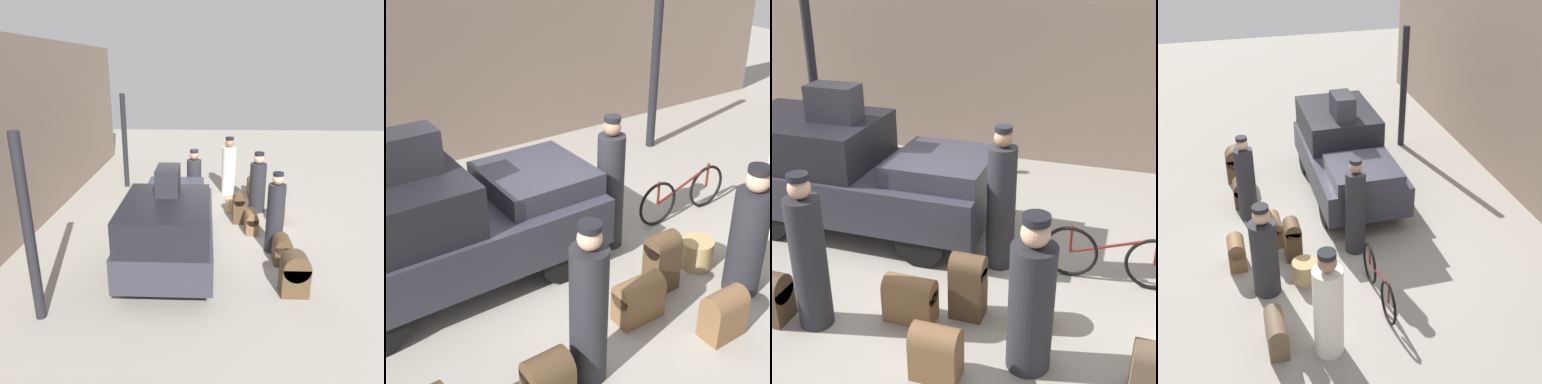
% 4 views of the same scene
% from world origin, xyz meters
% --- Properties ---
extents(ground_plane, '(30.00, 30.00, 0.00)m').
position_xyz_m(ground_plane, '(0.00, 0.00, 0.00)').
color(ground_plane, gray).
extents(station_building_facade, '(16.00, 0.15, 4.50)m').
position_xyz_m(station_building_facade, '(0.00, 4.08, 2.25)').
color(station_building_facade, gray).
rests_on(station_building_facade, ground).
extents(canopy_pillar_right, '(0.16, 0.16, 3.02)m').
position_xyz_m(canopy_pillar_right, '(3.50, 2.50, 1.51)').
color(canopy_pillar_right, black).
rests_on(canopy_pillar_right, ground).
extents(truck, '(3.70, 1.67, 1.61)m').
position_xyz_m(truck, '(-1.58, 0.56, 0.88)').
color(truck, black).
rests_on(truck, ground).
extents(bicycle, '(1.69, 0.04, 0.73)m').
position_xyz_m(bicycle, '(2.09, 0.17, 0.35)').
color(bicycle, black).
rests_on(bicycle, ground).
extents(wicker_basket, '(0.43, 0.43, 0.38)m').
position_xyz_m(wicker_basket, '(1.32, -0.90, 0.19)').
color(wicker_basket, tan).
rests_on(wicker_basket, ground).
extents(conductor_in_dark_uniform, '(0.37, 0.37, 1.78)m').
position_xyz_m(conductor_in_dark_uniform, '(-0.92, -1.62, 0.82)').
color(conductor_in_dark_uniform, '#232328').
rests_on(conductor_in_dark_uniform, ground).
extents(porter_carrying_trunk, '(0.44, 0.44, 1.67)m').
position_xyz_m(porter_carrying_trunk, '(1.43, -1.55, 0.75)').
color(porter_carrying_trunk, '#232328').
rests_on(porter_carrying_trunk, ground).
extents(porter_lifting_near_truck, '(0.36, 0.36, 1.88)m').
position_xyz_m(porter_lifting_near_truck, '(0.70, 0.17, 0.87)').
color(porter_lifting_near_truck, '#232328').
rests_on(porter_lifting_near_truck, ground).
extents(suitcase_small_leather, '(0.42, 0.34, 0.60)m').
position_xyz_m(suitcase_small_leather, '(-1.44, -1.71, 0.31)').
color(suitcase_small_leather, '#4C3823').
rests_on(suitcase_small_leather, ground).
extents(trunk_barrel_dark, '(0.47, 0.30, 0.58)m').
position_xyz_m(trunk_barrel_dark, '(0.62, -1.98, 0.30)').
color(trunk_barrel_dark, brown).
rests_on(trunk_barrel_dark, ground).
extents(trunk_umber_medium, '(0.56, 0.29, 0.54)m').
position_xyz_m(trunk_umber_medium, '(0.05, -1.24, 0.28)').
color(trunk_umber_medium, brown).
rests_on(trunk_umber_medium, ground).
extents(trunk_wicker_pale, '(0.37, 0.29, 0.78)m').
position_xyz_m(trunk_wicker_pale, '(0.63, -0.98, 0.42)').
color(trunk_wicker_pale, '#4C3823').
rests_on(trunk_wicker_pale, ground).
extents(trunk_on_truck_roof, '(0.69, 0.41, 0.49)m').
position_xyz_m(trunk_on_truck_roof, '(-1.78, 0.56, 1.86)').
color(trunk_on_truck_roof, '#232328').
rests_on(trunk_on_truck_roof, truck).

